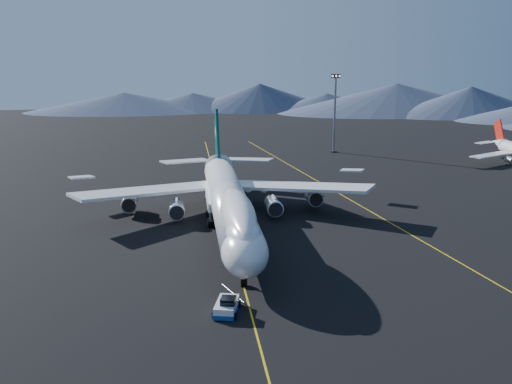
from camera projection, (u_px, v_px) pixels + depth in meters
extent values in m
plane|color=black|center=(229.00, 230.00, 105.36)|extent=(500.00, 500.00, 0.00)
cube|color=gold|center=(229.00, 230.00, 105.35)|extent=(0.25, 220.00, 0.01)
cube|color=gold|center=(368.00, 210.00, 118.66)|extent=(28.08, 198.09, 0.01)
cone|color=#3D475E|center=(124.00, 101.00, 322.12)|extent=(100.00, 100.00, 12.00)
cone|color=#3D475E|center=(260.00, 100.00, 332.25)|extent=(100.00, 100.00, 12.00)
cone|color=#3D475E|center=(396.00, 102.00, 317.51)|extent=(100.00, 100.00, 12.00)
cylinder|color=silver|center=(228.00, 201.00, 104.04)|extent=(6.50, 56.00, 6.50)
ellipsoid|color=silver|center=(245.00, 252.00, 77.04)|extent=(6.50, 10.40, 6.50)
ellipsoid|color=silver|center=(238.00, 215.00, 85.61)|extent=(5.13, 25.16, 5.85)
cube|color=black|center=(246.00, 248.00, 74.83)|extent=(3.60, 1.61, 1.29)
cone|color=silver|center=(217.00, 163.00, 135.67)|extent=(6.50, 12.00, 6.50)
cube|color=#033A33|center=(228.00, 204.00, 105.22)|extent=(6.24, 60.00, 1.10)
cube|color=silver|center=(226.00, 199.00, 109.60)|extent=(7.50, 13.00, 1.60)
cube|color=silver|center=(151.00, 191.00, 113.45)|extent=(30.62, 23.28, 2.83)
cube|color=silver|center=(294.00, 186.00, 117.00)|extent=(30.62, 23.28, 2.83)
cylinder|color=slate|center=(177.00, 209.00, 110.86)|extent=(2.90, 5.50, 2.90)
cylinder|color=slate|center=(130.00, 202.00, 115.97)|extent=(2.90, 5.50, 2.90)
cylinder|color=slate|center=(273.00, 205.00, 113.19)|extent=(2.90, 5.50, 2.90)
cylinder|color=slate|center=(313.00, 196.00, 120.61)|extent=(2.90, 5.50, 2.90)
cube|color=#033A33|center=(217.00, 143.00, 133.53)|extent=(0.55, 14.11, 15.94)
cube|color=silver|center=(186.00, 161.00, 136.11)|extent=(12.39, 9.47, 0.98)
cube|color=silver|center=(248.00, 160.00, 137.94)|extent=(12.39, 9.47, 0.98)
cylinder|color=black|center=(244.00, 283.00, 79.67)|extent=(0.90, 1.10, 1.10)
cube|color=silver|center=(227.00, 306.00, 71.51)|extent=(3.66, 5.47, 1.25)
cube|color=navy|center=(227.00, 309.00, 71.61)|extent=(3.82, 5.72, 0.57)
cube|color=black|center=(227.00, 299.00, 71.29)|extent=(2.21, 2.21, 1.02)
cone|color=silver|center=(499.00, 143.00, 182.51)|extent=(3.77, 6.94, 3.77)
cube|color=silver|center=(492.00, 155.00, 168.19)|extent=(16.65, 11.24, 0.35)
cylinder|color=slate|center=(510.00, 160.00, 166.63)|extent=(1.88, 3.47, 1.88)
cube|color=#B31C10|center=(499.00, 131.00, 182.10)|extent=(0.35, 6.76, 7.99)
cylinder|color=black|center=(333.00, 151.00, 189.34)|extent=(2.36, 2.36, 0.39)
cylinder|color=slate|center=(335.00, 115.00, 186.50)|extent=(0.69, 0.69, 24.54)
cube|color=black|center=(336.00, 76.00, 183.55)|extent=(3.14, 0.79, 1.18)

